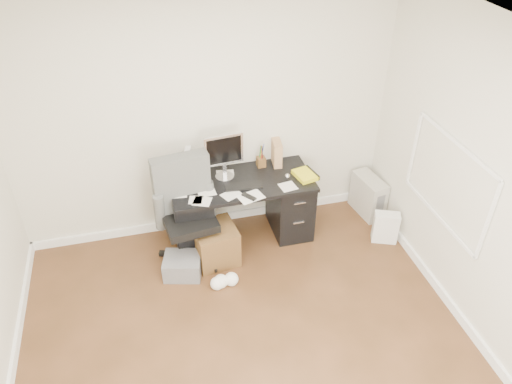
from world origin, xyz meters
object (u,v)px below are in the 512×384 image
office_chair (189,215)px  pc_tower (368,196)px  desk (242,207)px  lcd_monitor (224,157)px  keyboard (244,186)px  wicker_basket (216,244)px

office_chair → pc_tower: office_chair is taller
desk → lcd_monitor: 0.64m
lcd_monitor → office_chair: 0.70m
lcd_monitor → keyboard: size_ratio=1.35×
office_chair → wicker_basket: office_chair is taller
desk → wicker_basket: bearing=-139.6°
pc_tower → wicker_basket: pc_tower is taller
keyboard → office_chair: (-0.60, -0.12, -0.18)m
lcd_monitor → wicker_basket: lcd_monitor is taller
desk → office_chair: (-0.60, -0.23, 0.19)m
lcd_monitor → keyboard: lcd_monitor is taller
keyboard → office_chair: office_chair is taller
lcd_monitor → office_chair: size_ratio=0.44×
desk → lcd_monitor: lcd_monitor is taller
office_chair → pc_tower: bearing=-0.0°
wicker_basket → keyboard: bearing=28.6°
pc_tower → wicker_basket: size_ratio=1.13×
keyboard → office_chair: 0.64m
lcd_monitor → wicker_basket: size_ratio=1.23×
keyboard → wicker_basket: keyboard is taller
office_chair → wicker_basket: 0.45m
office_chair → wicker_basket: (0.24, -0.08, -0.37)m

